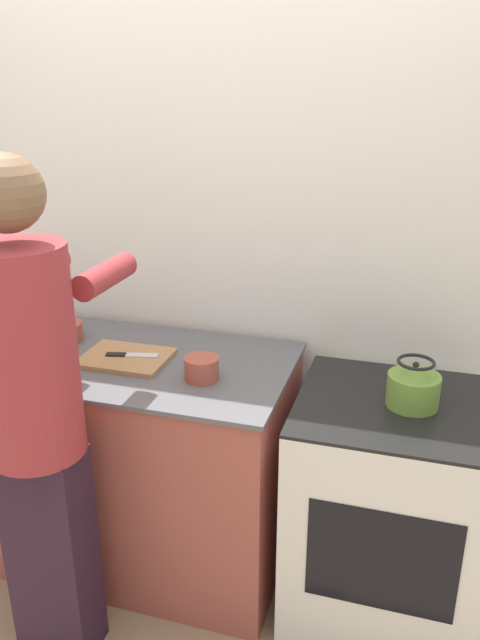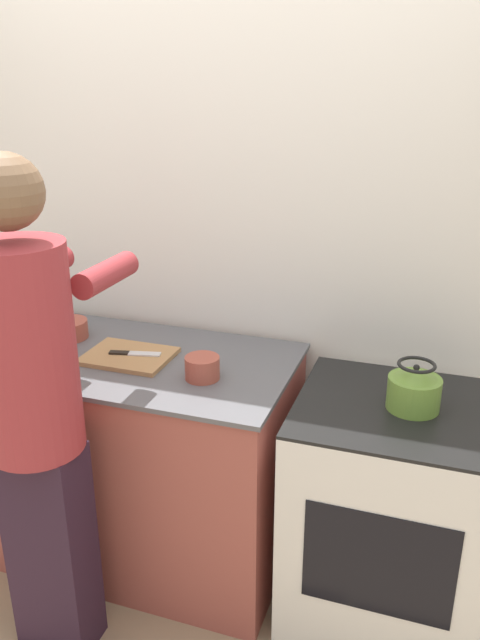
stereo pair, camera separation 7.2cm
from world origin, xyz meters
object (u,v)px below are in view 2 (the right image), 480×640
oven (388,513)px  bowl_prep (202,368)px  knife (133,353)px  person (35,404)px  cutting_board (129,356)px  kettle (414,389)px

oven → bowl_prep: size_ratio=7.01×
knife → bowl_prep: 0.33m
person → cutting_board: (0.06, 0.51, -0.04)m
cutting_board → knife: size_ratio=1.62×
cutting_board → bowl_prep: bowl_prep is taller
cutting_board → bowl_prep: (0.34, -0.07, 0.03)m
person → kettle: bearing=24.0°
kettle → knife: bearing=179.5°
oven → knife: knife is taller
oven → cutting_board: bearing=179.7°
knife → bowl_prep: size_ratio=1.61×
person → kettle: size_ratio=9.80×
person → cutting_board: bearing=83.5°
bowl_prep → cutting_board: bearing=168.1°
kettle → bowl_prep: kettle is taller
person → kettle: person is taller
oven → cutting_board: 1.14m
cutting_board → knife: (0.02, 0.01, 0.01)m
knife → kettle: 1.06m
kettle → bowl_prep: (-0.74, -0.07, -0.00)m
knife → cutting_board: bearing=-177.1°
knife → bowl_prep: (0.32, -0.08, 0.02)m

